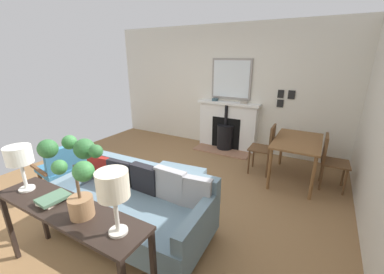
{
  "coord_description": "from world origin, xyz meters",
  "views": [
    {
      "loc": [
        2.43,
        2.09,
        2.02
      ],
      "look_at": [
        -0.74,
        0.32,
        0.79
      ],
      "focal_mm": 22.34,
      "sensor_mm": 36.0,
      "label": 1
    }
  ],
  "objects_px": {
    "potted_plant": "(76,171)",
    "book_stack": "(53,199)",
    "dining_table": "(297,145)",
    "dining_chair_near_fireplace": "(266,145)",
    "table_lamp_far_end": "(113,187)",
    "armchair_accent": "(64,165)",
    "table_lamp_near_end": "(19,157)",
    "mantel_bowl_near": "(215,99)",
    "fireplace": "(227,128)",
    "ottoman": "(177,180)",
    "mantel_bowl_far": "(244,102)",
    "sofa": "(134,205)",
    "dining_chair_by_back_wall": "(330,158)",
    "console_table": "(68,217)"
  },
  "relations": [
    {
      "from": "dining_table",
      "to": "mantel_bowl_near",
      "type": "bearing_deg",
      "value": -114.8
    },
    {
      "from": "ottoman",
      "to": "armchair_accent",
      "type": "distance_m",
      "value": 1.77
    },
    {
      "from": "table_lamp_far_end",
      "to": "dining_table",
      "type": "distance_m",
      "value": 3.24
    },
    {
      "from": "fireplace",
      "to": "dining_chair_near_fireplace",
      "type": "bearing_deg",
      "value": 51.63
    },
    {
      "from": "ottoman",
      "to": "book_stack",
      "type": "relative_size",
      "value": 3.16
    },
    {
      "from": "armchair_accent",
      "to": "console_table",
      "type": "distance_m",
      "value": 1.87
    },
    {
      "from": "armchair_accent",
      "to": "potted_plant",
      "type": "distance_m",
      "value": 2.15
    },
    {
      "from": "book_stack",
      "to": "dining_chair_by_back_wall",
      "type": "bearing_deg",
      "value": 144.42
    },
    {
      "from": "mantel_bowl_far",
      "to": "armchair_accent",
      "type": "height_order",
      "value": "mantel_bowl_far"
    },
    {
      "from": "table_lamp_near_end",
      "to": "potted_plant",
      "type": "distance_m",
      "value": 0.82
    },
    {
      "from": "dining_chair_by_back_wall",
      "to": "mantel_bowl_near",
      "type": "bearing_deg",
      "value": -110.18
    },
    {
      "from": "mantel_bowl_near",
      "to": "dining_chair_near_fireplace",
      "type": "distance_m",
      "value": 1.73
    },
    {
      "from": "dining_chair_by_back_wall",
      "to": "mantel_bowl_far",
      "type": "bearing_deg",
      "value": -117.13
    },
    {
      "from": "mantel_bowl_far",
      "to": "table_lamp_far_end",
      "type": "relative_size",
      "value": 0.32
    },
    {
      "from": "mantel_bowl_far",
      "to": "console_table",
      "type": "height_order",
      "value": "mantel_bowl_far"
    },
    {
      "from": "dining_table",
      "to": "dining_chair_near_fireplace",
      "type": "xyz_separation_m",
      "value": [
        -0.0,
        -0.49,
        -0.09
      ]
    },
    {
      "from": "fireplace",
      "to": "mantel_bowl_far",
      "type": "height_order",
      "value": "mantel_bowl_far"
    },
    {
      "from": "ottoman",
      "to": "dining_table",
      "type": "height_order",
      "value": "dining_table"
    },
    {
      "from": "dining_chair_near_fireplace",
      "to": "sofa",
      "type": "bearing_deg",
      "value": -24.03
    },
    {
      "from": "fireplace",
      "to": "table_lamp_far_end",
      "type": "bearing_deg",
      "value": 9.63
    },
    {
      "from": "console_table",
      "to": "fireplace",
      "type": "bearing_deg",
      "value": -179.24
    },
    {
      "from": "dining_chair_by_back_wall",
      "to": "table_lamp_far_end",
      "type": "bearing_deg",
      "value": -24.38
    },
    {
      "from": "ottoman",
      "to": "table_lamp_near_end",
      "type": "relative_size",
      "value": 1.83
    },
    {
      "from": "armchair_accent",
      "to": "dining_table",
      "type": "bearing_deg",
      "value": 124.28
    },
    {
      "from": "console_table",
      "to": "table_lamp_far_end",
      "type": "relative_size",
      "value": 3.27
    },
    {
      "from": "mantel_bowl_near",
      "to": "table_lamp_far_end",
      "type": "height_order",
      "value": "table_lamp_far_end"
    },
    {
      "from": "dining_chair_by_back_wall",
      "to": "book_stack",
      "type": "bearing_deg",
      "value": -35.58
    },
    {
      "from": "sofa",
      "to": "console_table",
      "type": "bearing_deg",
      "value": -0.06
    },
    {
      "from": "potted_plant",
      "to": "armchair_accent",
      "type": "bearing_deg",
      "value": -118.01
    },
    {
      "from": "dining_chair_near_fireplace",
      "to": "dining_chair_by_back_wall",
      "type": "relative_size",
      "value": 1.04
    },
    {
      "from": "sofa",
      "to": "console_table",
      "type": "relative_size",
      "value": 1.18
    },
    {
      "from": "mantel_bowl_far",
      "to": "sofa",
      "type": "bearing_deg",
      "value": -5.31
    },
    {
      "from": "fireplace",
      "to": "armchair_accent",
      "type": "xyz_separation_m",
      "value": [
        2.95,
        -1.53,
        -0.04
      ]
    },
    {
      "from": "fireplace",
      "to": "dining_chair_by_back_wall",
      "type": "bearing_deg",
      "value": 67.52
    },
    {
      "from": "potted_plant",
      "to": "fireplace",
      "type": "bearing_deg",
      "value": -176.26
    },
    {
      "from": "potted_plant",
      "to": "book_stack",
      "type": "height_order",
      "value": "potted_plant"
    },
    {
      "from": "ottoman",
      "to": "table_lamp_near_end",
      "type": "bearing_deg",
      "value": -20.37
    },
    {
      "from": "sofa",
      "to": "console_table",
      "type": "height_order",
      "value": "sofa"
    },
    {
      "from": "potted_plant",
      "to": "dining_table",
      "type": "bearing_deg",
      "value": 156.87
    },
    {
      "from": "armchair_accent",
      "to": "table_lamp_far_end",
      "type": "relative_size",
      "value": 1.57
    },
    {
      "from": "dining_chair_near_fireplace",
      "to": "armchair_accent",
      "type": "bearing_deg",
      "value": -50.93
    },
    {
      "from": "book_stack",
      "to": "dining_chair_near_fireplace",
      "type": "distance_m",
      "value": 3.3
    },
    {
      "from": "potted_plant",
      "to": "book_stack",
      "type": "relative_size",
      "value": 2.46
    },
    {
      "from": "mantel_bowl_near",
      "to": "dining_chair_near_fireplace",
      "type": "relative_size",
      "value": 0.16
    },
    {
      "from": "fireplace",
      "to": "dining_table",
      "type": "relative_size",
      "value": 1.2
    },
    {
      "from": "potted_plant",
      "to": "dining_chair_near_fireplace",
      "type": "bearing_deg",
      "value": 165.12
    },
    {
      "from": "mantel_bowl_far",
      "to": "dining_chair_by_back_wall",
      "type": "height_order",
      "value": "mantel_bowl_far"
    },
    {
      "from": "fireplace",
      "to": "dining_chair_by_back_wall",
      "type": "height_order",
      "value": "fireplace"
    },
    {
      "from": "armchair_accent",
      "to": "dining_chair_near_fireplace",
      "type": "bearing_deg",
      "value": 129.07
    },
    {
      "from": "table_lamp_far_end",
      "to": "armchair_accent",
      "type": "bearing_deg",
      "value": -113.69
    }
  ]
}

